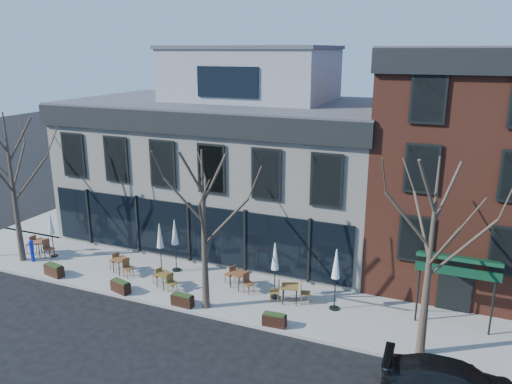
% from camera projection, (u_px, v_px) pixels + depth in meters
% --- Properties ---
extents(ground, '(120.00, 120.00, 0.00)m').
position_uv_depth(ground, '(191.00, 265.00, 26.53)').
color(ground, black).
rests_on(ground, ground).
extents(sidewalk_front, '(33.50, 4.70, 0.15)m').
position_uv_depth(sidewalk_front, '(229.00, 292.00, 23.40)').
color(sidewalk_front, gray).
rests_on(sidewalk_front, ground).
extents(sidewalk_side, '(4.50, 12.00, 0.15)m').
position_uv_depth(sidewalk_side, '(96.00, 207.00, 35.99)').
color(sidewalk_side, gray).
rests_on(sidewalk_side, ground).
extents(corner_building, '(18.39, 10.39, 11.10)m').
position_uv_depth(corner_building, '(232.00, 160.00, 29.70)').
color(corner_building, beige).
rests_on(corner_building, ground).
extents(red_brick_building, '(8.20, 11.78, 11.18)m').
position_uv_depth(red_brick_building, '(468.00, 163.00, 24.59)').
color(red_brick_building, brown).
rests_on(red_brick_building, ground).
extents(tree_corner, '(3.93, 3.98, 7.92)m').
position_uv_depth(tree_corner, '(13.00, 187.00, 25.66)').
color(tree_corner, '#382B21').
rests_on(tree_corner, sidewalk_front).
extents(tree_mid, '(3.50, 3.55, 7.04)m').
position_uv_depth(tree_mid, '(204.00, 229.00, 20.91)').
color(tree_mid, '#382B21').
rests_on(tree_mid, sidewalk_front).
extents(tree_right, '(3.72, 3.77, 7.48)m').
position_uv_depth(tree_right, '(430.00, 257.00, 17.51)').
color(tree_right, '#382B21').
rests_on(tree_right, sidewalk_front).
extents(call_box, '(0.26, 0.25, 1.26)m').
position_uv_depth(call_box, '(32.00, 250.00, 26.45)').
color(call_box, '#0D20B5').
rests_on(call_box, sidewalk_front).
extents(cafe_set_0, '(1.97, 0.85, 1.02)m').
position_uv_depth(cafe_set_0, '(40.00, 246.00, 27.29)').
color(cafe_set_0, brown).
rests_on(cafe_set_0, sidewalk_front).
extents(cafe_set_1, '(1.79, 1.06, 0.93)m').
position_uv_depth(cafe_set_1, '(121.00, 264.00, 25.13)').
color(cafe_set_1, brown).
rests_on(cafe_set_1, sidewalk_front).
extents(cafe_set_2, '(1.66, 0.98, 0.86)m').
position_uv_depth(cafe_set_2, '(165.00, 279.00, 23.58)').
color(cafe_set_2, brown).
rests_on(cafe_set_2, sidewalk_front).
extents(cafe_set_3, '(1.83, 1.16, 0.95)m').
position_uv_depth(cafe_set_3, '(239.00, 278.00, 23.52)').
color(cafe_set_3, brown).
rests_on(cafe_set_3, sidewalk_front).
extents(cafe_set_4, '(1.90, 0.96, 0.97)m').
position_uv_depth(cafe_set_4, '(290.00, 292.00, 22.21)').
color(cafe_set_4, brown).
rests_on(cafe_set_4, sidewalk_front).
extents(umbrella_0, '(0.40, 0.40, 2.49)m').
position_uv_depth(umbrella_0, '(51.00, 226.00, 26.81)').
color(umbrella_0, black).
rests_on(umbrella_0, sidewalk_front).
extents(umbrella_1, '(0.42, 0.42, 2.64)m').
position_uv_depth(umbrella_1, '(160.00, 238.00, 24.72)').
color(umbrella_1, black).
rests_on(umbrella_1, sidewalk_front).
extents(umbrella_2, '(0.44, 0.44, 2.73)m').
position_uv_depth(umbrella_2, '(175.00, 235.00, 25.00)').
color(umbrella_2, black).
rests_on(umbrella_2, sidewalk_front).
extents(umbrella_3, '(0.43, 0.43, 2.67)m').
position_uv_depth(umbrella_3, '(275.00, 259.00, 22.23)').
color(umbrella_3, black).
rests_on(umbrella_3, sidewalk_front).
extents(umbrella_4, '(0.45, 0.45, 2.80)m').
position_uv_depth(umbrella_4, '(336.00, 267.00, 21.20)').
color(umbrella_4, black).
rests_on(umbrella_4, sidewalk_front).
extents(planter_0, '(1.14, 0.62, 0.60)m').
position_uv_depth(planter_0, '(54.00, 270.00, 24.87)').
color(planter_0, '#311B10').
rests_on(planter_0, sidewalk_front).
extents(planter_1, '(1.09, 0.65, 0.57)m').
position_uv_depth(planter_1, '(121.00, 286.00, 23.19)').
color(planter_1, black).
rests_on(planter_1, sidewalk_front).
extents(planter_2, '(1.00, 0.43, 0.56)m').
position_uv_depth(planter_2, '(182.00, 300.00, 21.95)').
color(planter_2, black).
rests_on(planter_2, sidewalk_front).
extents(planter_3, '(0.99, 0.45, 0.54)m').
position_uv_depth(planter_3, '(274.00, 320.00, 20.35)').
color(planter_3, black).
rests_on(planter_3, sidewalk_front).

